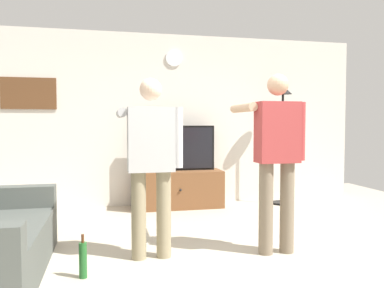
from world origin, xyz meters
name	(u,v)px	position (x,y,z in m)	size (l,w,h in m)	color
ground_plane	(218,270)	(0.00, 0.00, 0.00)	(8.40, 8.40, 0.00)	#B2A893
back_wall	(166,120)	(0.00, 2.95, 1.35)	(6.40, 0.10, 2.70)	silver
tv_stand	(177,189)	(0.12, 2.60, 0.28)	(1.38, 0.51, 0.57)	brown
television	(177,148)	(0.12, 2.65, 0.91)	(1.18, 0.07, 0.69)	black
wall_clock	(174,58)	(0.12, 2.89, 2.33)	(0.26, 0.26, 0.03)	white
framed_picture	(29,93)	(-2.04, 2.90, 1.73)	(0.77, 0.04, 0.46)	brown
floor_lamp	(283,119)	(1.81, 2.50, 1.36)	(0.32, 0.32, 1.90)	black
person_standing_nearer_lamp	(151,156)	(-0.53, 0.45, 0.98)	(0.61, 0.78, 1.71)	gray
person_standing_nearer_couch	(277,152)	(0.70, 0.32, 1.01)	(0.59, 0.78, 1.77)	#7A6B56
beverage_bottle	(83,260)	(-1.15, 0.08, 0.15)	(0.07, 0.07, 0.37)	#1E5923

